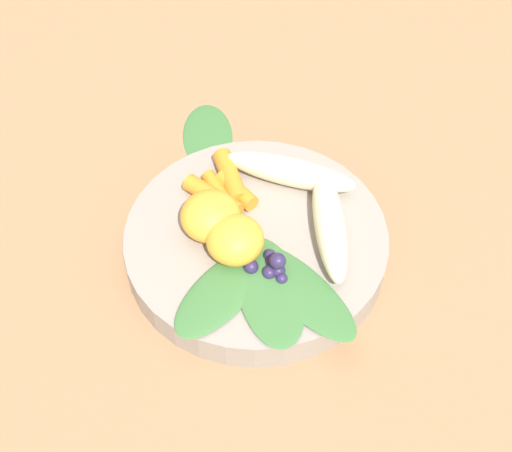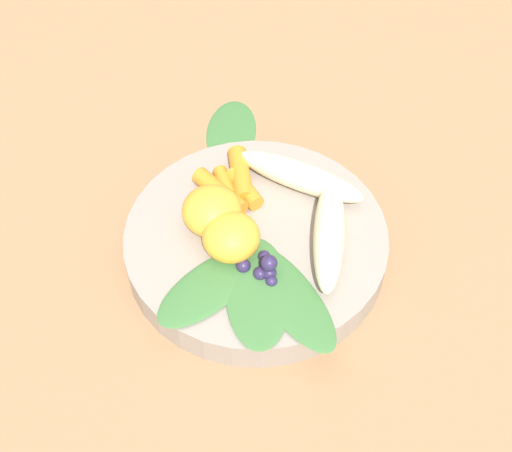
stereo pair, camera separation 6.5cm
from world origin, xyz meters
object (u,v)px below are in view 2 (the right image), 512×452
(banana_peeled_left, at_px, (300,176))
(bowl, at_px, (256,243))
(banana_peeled_right, at_px, (329,233))
(kale_leaf_stray, at_px, (231,131))
(orange_segment_near, at_px, (231,237))

(banana_peeled_left, bearing_deg, bowl, 80.91)
(banana_peeled_right, distance_m, kale_leaf_stray, 0.21)
(banana_peeled_right, height_order, kale_leaf_stray, banana_peeled_right)
(bowl, bearing_deg, banana_peeled_left, -49.02)
(banana_peeled_left, xyz_separation_m, banana_peeled_right, (-0.08, -0.01, 0.00))
(bowl, xyz_separation_m, orange_segment_near, (-0.02, 0.03, 0.04))
(bowl, relative_size, banana_peeled_left, 1.88)
(kale_leaf_stray, bearing_deg, orange_segment_near, -174.25)
(banana_peeled_left, bearing_deg, orange_segment_near, 77.74)
(bowl, bearing_deg, orange_segment_near, 120.14)
(bowl, height_order, orange_segment_near, orange_segment_near)
(banana_peeled_left, distance_m, kale_leaf_stray, 0.14)
(bowl, relative_size, banana_peeled_right, 1.88)
(bowl, distance_m, banana_peeled_left, 0.08)
(bowl, height_order, banana_peeled_left, banana_peeled_left)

